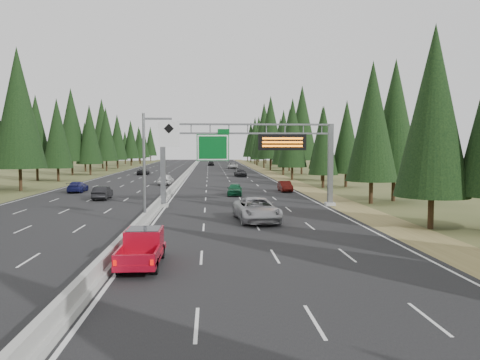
% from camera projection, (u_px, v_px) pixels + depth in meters
% --- Properties ---
extents(road, '(32.00, 260.00, 0.08)m').
position_uv_depth(road, '(185.00, 177.00, 88.55)').
color(road, black).
rests_on(road, ground).
extents(shoulder_right, '(3.60, 260.00, 0.06)m').
position_uv_depth(shoulder_right, '(278.00, 177.00, 89.71)').
color(shoulder_right, olive).
rests_on(shoulder_right, ground).
extents(shoulder_left, '(3.60, 260.00, 0.06)m').
position_uv_depth(shoulder_left, '(89.00, 178.00, 87.39)').
color(shoulder_left, '#3D4922').
rests_on(shoulder_left, ground).
extents(median_barrier, '(0.70, 260.00, 0.85)m').
position_uv_depth(median_barrier, '(185.00, 175.00, 88.53)').
color(median_barrier, '#989893').
rests_on(median_barrier, road).
extents(sign_gantry, '(16.75, 0.98, 7.80)m').
position_uv_depth(sign_gantry, '(255.00, 151.00, 43.86)').
color(sign_gantry, slate).
rests_on(sign_gantry, road).
extents(hov_sign_pole, '(2.80, 0.50, 8.00)m').
position_uv_depth(hov_sign_pole, '(152.00, 160.00, 33.48)').
color(hov_sign_pole, slate).
rests_on(hov_sign_pole, road).
extents(tree_row_right, '(11.77, 237.89, 18.93)m').
position_uv_depth(tree_row_right, '(316.00, 124.00, 77.13)').
color(tree_row_right, black).
rests_on(tree_row_right, ground).
extents(tree_row_left, '(11.85, 239.69, 18.91)m').
position_uv_depth(tree_row_left, '(21.00, 122.00, 66.45)').
color(tree_row_left, black).
rests_on(tree_row_left, ground).
extents(silver_minivan, '(3.50, 6.58, 1.76)m').
position_uv_depth(silver_minivan, '(257.00, 210.00, 35.24)').
color(silver_minivan, '#ACABB0').
rests_on(silver_minivan, road).
extents(red_pickup, '(1.79, 5.01, 1.63)m').
position_uv_depth(red_pickup, '(143.00, 245.00, 22.28)').
color(red_pickup, black).
rests_on(red_pickup, road).
extents(car_ahead_green, '(1.99, 4.28, 1.42)m').
position_uv_depth(car_ahead_green, '(235.00, 189.00, 54.43)').
color(car_ahead_green, '#135431').
rests_on(car_ahead_green, road).
extents(car_ahead_dkred, '(1.47, 4.04, 1.32)m').
position_uv_depth(car_ahead_dkred, '(285.00, 186.00, 59.15)').
color(car_ahead_dkred, '#4E0F0B').
rests_on(car_ahead_dkred, road).
extents(car_ahead_dkgrey, '(2.37, 5.05, 1.43)m').
position_uv_depth(car_ahead_dkgrey, '(240.00, 173.00, 89.78)').
color(car_ahead_dkgrey, black).
rests_on(car_ahead_dkgrey, road).
extents(car_ahead_white, '(2.98, 5.65, 1.52)m').
position_uv_depth(car_ahead_white, '(233.00, 166.00, 124.93)').
color(car_ahead_white, silver).
rests_on(car_ahead_white, road).
extents(car_ahead_far, '(2.05, 4.52, 1.50)m').
position_uv_depth(car_ahead_far, '(211.00, 163.00, 144.63)').
color(car_ahead_far, black).
rests_on(car_ahead_far, road).
extents(car_onc_near, '(1.55, 4.27, 1.40)m').
position_uv_depth(car_onc_near, '(102.00, 193.00, 50.23)').
color(car_onc_near, black).
rests_on(car_onc_near, road).
extents(car_onc_blue, '(2.05, 4.69, 1.34)m').
position_uv_depth(car_onc_blue, '(78.00, 187.00, 58.35)').
color(car_onc_blue, '#171950').
rests_on(car_onc_blue, road).
extents(car_onc_white, '(2.36, 4.87, 1.60)m').
position_uv_depth(car_onc_white, '(166.00, 179.00, 70.11)').
color(car_onc_white, silver).
rests_on(car_onc_white, road).
extents(car_onc_far, '(2.32, 4.79, 1.31)m').
position_uv_depth(car_onc_far, '(143.00, 172.00, 95.98)').
color(car_onc_far, black).
rests_on(car_onc_far, road).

